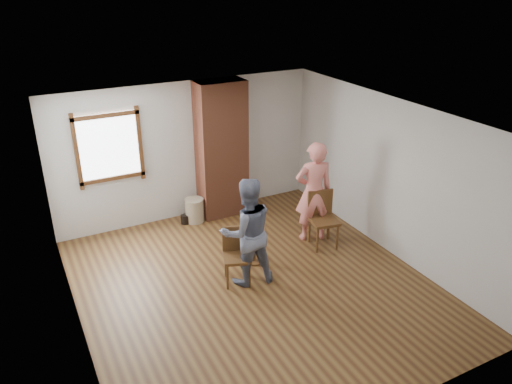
# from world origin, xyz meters

# --- Properties ---
(ground) EXTENTS (5.50, 5.50, 0.00)m
(ground) POSITION_xyz_m (0.00, 0.00, 0.00)
(ground) COLOR brown
(ground) RESTS_ON ground
(room_shell) EXTENTS (5.04, 5.52, 2.62)m
(room_shell) POSITION_xyz_m (-0.06, 0.61, 1.81)
(room_shell) COLOR silver
(room_shell) RESTS_ON ground
(brick_chimney) EXTENTS (0.90, 0.50, 2.60)m
(brick_chimney) POSITION_xyz_m (0.60, 2.50, 1.30)
(brick_chimney) COLOR #9A5336
(brick_chimney) RESTS_ON ground
(stoneware_crock) EXTENTS (0.45, 0.45, 0.46)m
(stoneware_crock) POSITION_xyz_m (-0.03, 2.40, 0.23)
(stoneware_crock) COLOR tan
(stoneware_crock) RESTS_ON ground
(dark_pot) EXTENTS (0.21, 0.21, 0.17)m
(dark_pot) POSITION_xyz_m (-0.23, 2.40, 0.09)
(dark_pot) COLOR black
(dark_pot) RESTS_ON ground
(dining_chair_left) EXTENTS (0.52, 0.52, 0.87)m
(dining_chair_left) POSITION_xyz_m (-0.16, 0.28, 0.49)
(dining_chair_left) COLOR brown
(dining_chair_left) RESTS_ON ground
(dining_chair_right) EXTENTS (0.53, 0.53, 0.97)m
(dining_chair_right) POSITION_xyz_m (1.62, 0.60, 0.54)
(dining_chair_right) COLOR brown
(dining_chair_right) RESTS_ON ground
(side_table) EXTENTS (0.40, 0.40, 0.60)m
(side_table) POSITION_xyz_m (0.30, 0.60, 0.40)
(side_table) COLOR brown
(side_table) RESTS_ON ground
(cake_plate) EXTENTS (0.18, 0.18, 0.01)m
(cake_plate) POSITION_xyz_m (0.30, 0.60, 0.60)
(cake_plate) COLOR white
(cake_plate) RESTS_ON side_table
(cake_slice) EXTENTS (0.08, 0.07, 0.06)m
(cake_slice) POSITION_xyz_m (0.31, 0.60, 0.64)
(cake_slice) COLOR white
(cake_slice) RESTS_ON cake_plate
(man) EXTENTS (0.90, 0.74, 1.70)m
(man) POSITION_xyz_m (-0.03, 0.18, 0.85)
(man) COLOR #141D37
(man) RESTS_ON ground
(person_pink) EXTENTS (0.74, 0.58, 1.80)m
(person_pink) POSITION_xyz_m (1.58, 0.83, 0.90)
(person_pink) COLOR #F9877C
(person_pink) RESTS_ON ground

